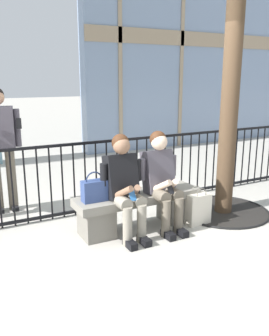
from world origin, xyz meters
name	(u,v)px	position (x,y,z in m)	size (l,w,h in m)	color
ground_plane	(138,227)	(0.00, 0.00, 0.00)	(60.00, 60.00, 0.00)	#B2ADA3
stone_bench	(138,207)	(0.00, 0.00, 0.27)	(1.60, 0.44, 0.45)	gray
seated_person_with_phone	(124,183)	(-0.25, -0.13, 0.65)	(0.52, 0.66, 1.21)	gray
seated_person_companion	(162,178)	(0.25, -0.13, 0.65)	(0.52, 0.66, 1.21)	#6B6051
handbag_on_bench	(94,190)	(-0.58, -0.01, 0.58)	(0.29, 0.14, 0.35)	#33477F
shopping_bag	(198,209)	(0.73, -0.26, 0.21)	(0.31, 0.17, 0.50)	beige
bystander_further_back	(1,141)	(-1.36, 1.42, 1.00)	(0.55, 0.29, 1.71)	#6B6051
plaza_railing	(112,174)	(0.00, 0.78, 0.51)	(7.86, 0.04, 1.01)	black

